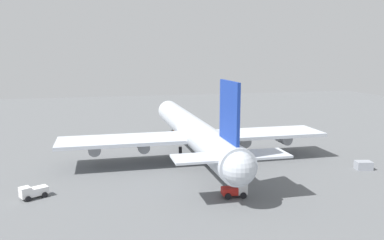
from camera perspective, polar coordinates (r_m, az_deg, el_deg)
ground_plane at (r=86.57m, az=0.00°, el=-5.47°), size 258.47×258.47×0.00m
cargo_airplane at (r=84.80m, az=0.06°, el=-1.57°), size 64.62×56.49×18.60m
pushback_tractor at (r=67.56m, az=-22.29°, el=-9.70°), size 3.61×4.53×2.08m
maintenance_van at (r=102.80m, az=-14.05°, el=-2.72°), size 4.27×3.17×2.05m
catering_truck at (r=63.53m, az=6.42°, el=-10.13°), size 2.44×4.16×2.39m
cargo_container_fore at (r=84.65m, az=23.85°, el=-6.10°), size 2.70×3.44×1.65m
safety_cone_nose at (r=114.48m, az=-2.69°, el=-1.51°), size 0.53×0.53×0.76m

